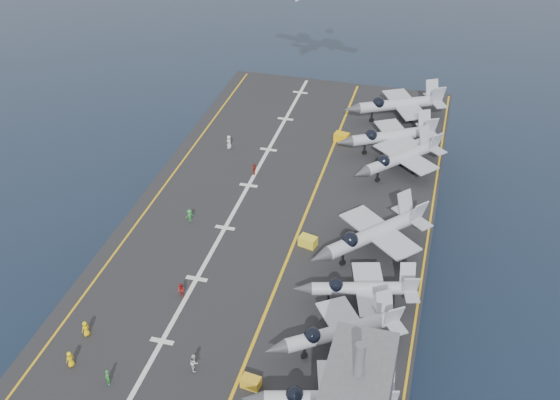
# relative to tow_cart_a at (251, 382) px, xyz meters

# --- Properties ---
(ground) EXTENTS (500.00, 500.00, 0.00)m
(ground) POSITION_rel_tow_cart_a_xyz_m (-4.39, 23.24, -10.93)
(ground) COLOR #142135
(ground) RESTS_ON ground
(hull) EXTENTS (36.00, 90.00, 10.00)m
(hull) POSITION_rel_tow_cart_a_xyz_m (-4.39, 23.24, -5.93)
(hull) COLOR #56595E
(hull) RESTS_ON ground
(flight_deck) EXTENTS (38.00, 92.00, 0.40)m
(flight_deck) POSITION_rel_tow_cart_a_xyz_m (-4.39, 23.24, -0.73)
(flight_deck) COLOR black
(flight_deck) RESTS_ON hull
(foul_line) EXTENTS (0.35, 90.00, 0.02)m
(foul_line) POSITION_rel_tow_cart_a_xyz_m (-1.39, 23.24, -0.51)
(foul_line) COLOR gold
(foul_line) RESTS_ON flight_deck
(landing_centerline) EXTENTS (0.50, 90.00, 0.02)m
(landing_centerline) POSITION_rel_tow_cart_a_xyz_m (-10.39, 23.24, -0.51)
(landing_centerline) COLOR silver
(landing_centerline) RESTS_ON flight_deck
(deck_edge_port) EXTENTS (0.25, 90.00, 0.02)m
(deck_edge_port) POSITION_rel_tow_cart_a_xyz_m (-21.39, 23.24, -0.51)
(deck_edge_port) COLOR gold
(deck_edge_port) RESTS_ON flight_deck
(deck_edge_stbd) EXTENTS (0.25, 90.00, 0.02)m
(deck_edge_stbd) POSITION_rel_tow_cart_a_xyz_m (14.11, 23.24, -0.51)
(deck_edge_stbd) COLOR gold
(deck_edge_stbd) RESTS_ON flight_deck
(fighter_jet_1) EXTENTS (15.71, 12.46, 4.79)m
(fighter_jet_1) POSITION_rel_tow_cart_a_xyz_m (7.71, -1.45, 1.86)
(fighter_jet_1) COLOR #959CA5
(fighter_jet_1) RESTS_ON flight_deck
(fighter_jet_2) EXTENTS (16.94, 15.78, 4.90)m
(fighter_jet_2) POSITION_rel_tow_cart_a_xyz_m (7.26, 6.99, 1.91)
(fighter_jet_2) COLOR #9FA6B0
(fighter_jet_2) RESTS_ON flight_deck
(fighter_jet_3) EXTENTS (15.03, 11.97, 4.57)m
(fighter_jet_3) POSITION_rel_tow_cart_a_xyz_m (8.27, 14.00, 1.75)
(fighter_jet_3) COLOR #9199A0
(fighter_jet_3) RESTS_ON flight_deck
(fighter_jet_4) EXTENTS (18.55, 19.03, 5.55)m
(fighter_jet_4) POSITION_rel_tow_cart_a_xyz_m (7.95, 23.27, 2.24)
(fighter_jet_4) COLOR #969FA5
(fighter_jet_4) RESTS_ON flight_deck
(fighter_jet_6) EXTENTS (17.00, 17.50, 5.09)m
(fighter_jet_6) POSITION_rel_tow_cart_a_xyz_m (9.00, 41.82, 2.01)
(fighter_jet_6) COLOR gray
(fighter_jet_6) RESTS_ON flight_deck
(fighter_jet_7) EXTENTS (17.86, 16.02, 5.17)m
(fighter_jet_7) POSITION_rel_tow_cart_a_xyz_m (7.02, 47.68, 2.05)
(fighter_jet_7) COLOR #91979F
(fighter_jet_7) RESTS_ON flight_deck
(fighter_jet_8) EXTENTS (19.03, 16.81, 5.53)m
(fighter_jet_8) POSITION_rel_tow_cart_a_xyz_m (6.83, 57.87, 2.23)
(fighter_jet_8) COLOR #979FA6
(fighter_jet_8) RESTS_ON flight_deck
(tow_cart_a) EXTENTS (1.92, 1.39, 1.07)m
(tow_cart_a) POSITION_rel_tow_cart_a_xyz_m (0.00, 0.00, 0.00)
(tow_cart_a) COLOR gold
(tow_cart_a) RESTS_ON flight_deck
(tow_cart_b) EXTENTS (2.32, 1.80, 1.23)m
(tow_cart_b) POSITION_rel_tow_cart_a_xyz_m (0.33, 22.43, 0.08)
(tow_cart_b) COLOR yellow
(tow_cart_b) RESTS_ON flight_deck
(tow_cart_c) EXTENTS (2.32, 1.75, 1.25)m
(tow_cart_c) POSITION_rel_tow_cart_a_xyz_m (-0.53, 48.64, 0.09)
(tow_cart_c) COLOR #EAAE09
(tow_cart_c) RESTS_ON flight_deck
(crew_0) EXTENTS (1.13, 1.29, 1.80)m
(crew_0) POSITION_rel_tow_cart_a_xyz_m (-18.14, 2.09, 0.37)
(crew_0) COLOR yellow
(crew_0) RESTS_ON flight_deck
(crew_1) EXTENTS (1.23, 1.18, 1.71)m
(crew_1) POSITION_rel_tow_cart_a_xyz_m (-13.12, -3.17, 0.32)
(crew_1) COLOR #268C33
(crew_1) RESTS_ON flight_deck
(crew_2) EXTENTS (1.24, 1.16, 1.72)m
(crew_2) POSITION_rel_tow_cart_a_xyz_m (-10.97, 10.09, 0.33)
(crew_2) COLOR #B21919
(crew_2) RESTS_ON flight_deck
(crew_3) EXTENTS (1.21, 1.21, 1.71)m
(crew_3) POSITION_rel_tow_cart_a_xyz_m (-15.09, 23.49, 0.32)
(crew_3) COLOR #268D34
(crew_3) RESTS_ON flight_deck
(crew_4) EXTENTS (0.75, 1.07, 1.71)m
(crew_4) POSITION_rel_tow_cart_a_xyz_m (-10.45, 36.12, 0.32)
(crew_4) COLOR #AA180D
(crew_4) RESTS_ON flight_deck
(crew_5) EXTENTS (0.88, 1.27, 2.07)m
(crew_5) POSITION_rel_tow_cart_a_xyz_m (-16.08, 42.20, 0.50)
(crew_5) COLOR silver
(crew_5) RESTS_ON flight_deck
(crew_7) EXTENTS (1.19, 1.38, 1.95)m
(crew_7) POSITION_rel_tow_cart_a_xyz_m (-5.87, 0.62, 0.44)
(crew_7) COLOR silver
(crew_7) RESTS_ON flight_deck
(crew_8) EXTENTS (1.13, 1.29, 1.80)m
(crew_8) POSITION_rel_tow_cart_a_xyz_m (-17.62, -2.05, 0.37)
(crew_8) COLOR yellow
(crew_8) RESTS_ON flight_deck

